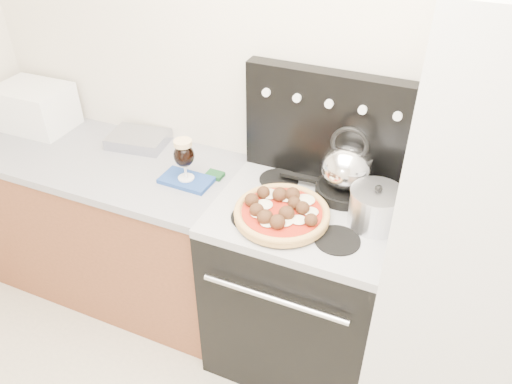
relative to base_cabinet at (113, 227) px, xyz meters
The scene contains 16 objects.
room_shell 1.59m from the base_cabinet, 41.46° to the right, with size 3.52×3.01×2.52m.
base_cabinet is the anchor object (origin of this frame).
countertop 0.45m from the base_cabinet, ahead, with size 1.48×0.63×0.04m, color #92929C.
stove_body 1.11m from the base_cabinet, ahead, with size 0.76×0.65×0.88m, color black.
cooktop 1.20m from the base_cabinet, ahead, with size 0.76×0.65×0.04m, color #ADADB2.
backguard 1.35m from the base_cabinet, 12.75° to the left, with size 0.76×0.08×0.50m, color black.
fridge 1.88m from the base_cabinet, ahead, with size 0.64×0.68×1.90m, color silver.
toaster_oven 0.76m from the base_cabinet, 165.64° to the left, with size 0.37×0.27×0.23m, color white.
foil_sheet 0.54m from the base_cabinet, 52.41° to the left, with size 0.29×0.21×0.06m, color silver.
oven_mitt 0.72m from the base_cabinet, ahead, with size 0.24×0.14×0.02m, color navy.
beer_glass 0.79m from the base_cabinet, ahead, with size 0.09×0.09×0.20m, color black, non-canonical shape.
pizza_pan 1.16m from the base_cabinet, ahead, with size 0.36×0.36×0.01m, color black.
pizza 1.17m from the base_cabinet, ahead, with size 0.39×0.39×0.06m, color tan, non-canonical shape.
skillet 1.33m from the base_cabinet, ahead, with size 0.25×0.25×0.04m, color black.
tea_kettle 1.39m from the base_cabinet, ahead, with size 0.22×0.22×0.24m, color white, non-canonical shape.
stock_pot 1.50m from the base_cabinet, ahead, with size 0.21×0.21×0.15m, color silver.
Camera 1 is at (0.55, -0.44, 2.20)m, focal length 35.00 mm.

